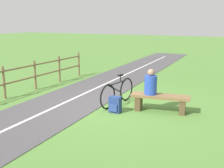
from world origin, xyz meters
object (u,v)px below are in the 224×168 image
at_px(bicycle, 118,92).
at_px(backpack, 115,105).
at_px(person_seated, 151,84).
at_px(bench, 160,100).

xyz_separation_m(bicycle, backpack, (-0.25, 0.71, -0.17)).
bearing_deg(backpack, person_seated, -144.04).
distance_m(person_seated, backpack, 1.17).
relative_size(person_seated, backpack, 1.59).
bearing_deg(bicycle, backpack, 27.70).
relative_size(bench, person_seated, 2.34).
relative_size(bench, bicycle, 0.95).
height_order(person_seated, backpack, person_seated).
bearing_deg(backpack, bench, -149.94).
height_order(bicycle, backpack, bicycle).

